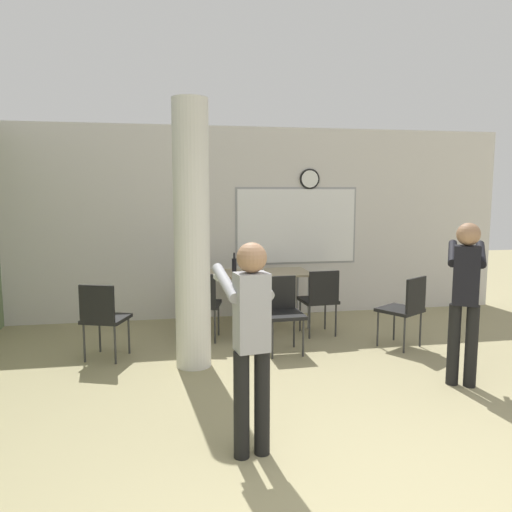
% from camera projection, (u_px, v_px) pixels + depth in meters
% --- Properties ---
extents(wall_back, '(8.00, 0.15, 2.80)m').
position_uv_depth(wall_back, '(248.00, 223.00, 7.44)').
color(wall_back, silver).
rests_on(wall_back, ground_plane).
extents(support_pillar, '(0.37, 0.37, 2.80)m').
position_uv_depth(support_pillar, '(192.00, 236.00, 5.20)').
color(support_pillar, silver).
rests_on(support_pillar, ground_plane).
extents(folding_table, '(1.55, 0.72, 0.76)m').
position_uv_depth(folding_table, '(253.00, 276.00, 6.90)').
color(folding_table, tan).
rests_on(folding_table, ground_plane).
extents(bottle_on_table, '(0.06, 0.06, 0.27)m').
position_uv_depth(bottle_on_table, '(234.00, 265.00, 6.89)').
color(bottle_on_table, black).
rests_on(bottle_on_table, folding_table).
extents(waste_bin, '(0.27, 0.27, 0.34)m').
position_uv_depth(waste_bin, '(252.00, 325.00, 6.36)').
color(waste_bin, '#38383D').
rests_on(waste_bin, ground_plane).
extents(chair_table_front, '(0.46, 0.46, 0.87)m').
position_uv_depth(chair_table_front, '(282.00, 308.00, 5.81)').
color(chair_table_front, black).
rests_on(chair_table_front, ground_plane).
extents(chair_mid_room, '(0.61, 0.61, 0.87)m').
position_uv_depth(chair_mid_room, '(405.00, 306.00, 5.93)').
color(chair_mid_room, black).
rests_on(chair_mid_room, ground_plane).
extents(chair_table_right, '(0.47, 0.47, 0.87)m').
position_uv_depth(chair_table_right, '(320.00, 297.00, 6.44)').
color(chair_table_right, black).
rests_on(chair_table_right, ground_plane).
extents(chair_near_pillar, '(0.56, 0.56, 0.87)m').
position_uv_depth(chair_near_pillar, '(103.00, 315.00, 5.49)').
color(chair_near_pillar, black).
rests_on(chair_near_pillar, ground_plane).
extents(chair_table_left, '(0.53, 0.53, 0.87)m').
position_uv_depth(chair_table_left, '(201.00, 301.00, 6.20)').
color(chair_table_left, black).
rests_on(chair_table_left, ground_plane).
extents(person_playing_side, '(0.55, 0.65, 1.57)m').
position_uv_depth(person_playing_side, '(465.00, 291.00, 4.73)').
color(person_playing_side, black).
rests_on(person_playing_side, ground_plane).
extents(person_playing_front, '(0.40, 0.58, 1.52)m').
position_uv_depth(person_playing_front, '(251.00, 332.00, 3.45)').
color(person_playing_front, black).
rests_on(person_playing_front, ground_plane).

